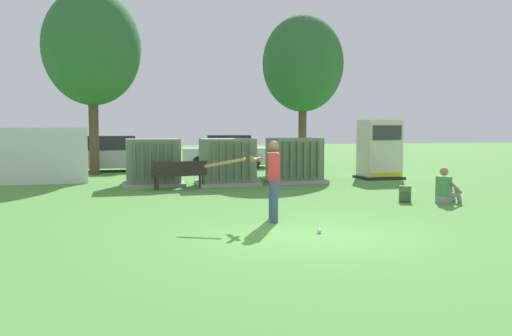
{
  "coord_description": "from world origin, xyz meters",
  "views": [
    {
      "loc": [
        -3.36,
        -9.31,
        2.05
      ],
      "look_at": [
        -0.08,
        3.5,
        1.0
      ],
      "focal_mm": 37.0,
      "sensor_mm": 36.0,
      "label": 1
    }
  ],
  "objects_px": {
    "transformer_mid_east": "(294,161)",
    "backpack": "(405,194)",
    "transformer_west": "(153,163)",
    "parked_car_leftmost": "(109,155)",
    "generator_enclosure": "(379,150)",
    "seated_spectator": "(446,189)",
    "parked_car_left_of_center": "(226,152)",
    "transformer_mid_west": "(227,162)",
    "batter": "(271,176)",
    "park_bench": "(180,173)",
    "sports_ball": "(319,231)"
  },
  "relations": [
    {
      "from": "transformer_mid_west",
      "to": "sports_ball",
      "type": "xyz_separation_m",
      "value": [
        0.05,
        -8.74,
        -0.74
      ]
    },
    {
      "from": "transformer_mid_west",
      "to": "batter",
      "type": "bearing_deg",
      "value": -93.88
    },
    {
      "from": "transformer_west",
      "to": "seated_spectator",
      "type": "xyz_separation_m",
      "value": [
        7.34,
        -6.17,
        -0.41
      ]
    },
    {
      "from": "transformer_mid_west",
      "to": "backpack",
      "type": "distance_m",
      "value": 6.64
    },
    {
      "from": "generator_enclosure",
      "to": "parked_car_leftmost",
      "type": "bearing_deg",
      "value": 149.17
    },
    {
      "from": "generator_enclosure",
      "to": "seated_spectator",
      "type": "relative_size",
      "value": 2.39
    },
    {
      "from": "parked_car_leftmost",
      "to": "parked_car_left_of_center",
      "type": "relative_size",
      "value": 0.96
    },
    {
      "from": "sports_ball",
      "to": "parked_car_left_of_center",
      "type": "relative_size",
      "value": 0.02
    },
    {
      "from": "transformer_mid_west",
      "to": "parked_car_left_of_center",
      "type": "bearing_deg",
      "value": 79.15
    },
    {
      "from": "transformer_mid_west",
      "to": "parked_car_leftmost",
      "type": "distance_m",
      "value": 8.03
    },
    {
      "from": "seated_spectator",
      "to": "parked_car_leftmost",
      "type": "bearing_deg",
      "value": 125.11
    },
    {
      "from": "sports_ball",
      "to": "parked_car_leftmost",
      "type": "xyz_separation_m",
      "value": [
        -4.2,
        15.62,
        0.71
      ]
    },
    {
      "from": "generator_enclosure",
      "to": "backpack",
      "type": "xyz_separation_m",
      "value": [
        -2.38,
        -6.09,
        -0.92
      ]
    },
    {
      "from": "parked_car_left_of_center",
      "to": "transformer_mid_east",
      "type": "bearing_deg",
      "value": -81.67
    },
    {
      "from": "seated_spectator",
      "to": "parked_car_left_of_center",
      "type": "bearing_deg",
      "value": 103.92
    },
    {
      "from": "transformer_mid_east",
      "to": "parked_car_left_of_center",
      "type": "distance_m",
      "value": 7.48
    },
    {
      "from": "backpack",
      "to": "parked_car_leftmost",
      "type": "xyz_separation_m",
      "value": [
        -7.98,
        12.27,
        0.54
      ]
    },
    {
      "from": "park_bench",
      "to": "seated_spectator",
      "type": "xyz_separation_m",
      "value": [
        6.55,
        -4.96,
        -0.16
      ]
    },
    {
      "from": "transformer_west",
      "to": "batter",
      "type": "bearing_deg",
      "value": -74.84
    },
    {
      "from": "generator_enclosure",
      "to": "backpack",
      "type": "distance_m",
      "value": 6.6
    },
    {
      "from": "transformer_west",
      "to": "transformer_mid_east",
      "type": "height_order",
      "value": "same"
    },
    {
      "from": "generator_enclosure",
      "to": "seated_spectator",
      "type": "distance_m",
      "value": 6.72
    },
    {
      "from": "batter",
      "to": "parked_car_leftmost",
      "type": "xyz_separation_m",
      "value": [
        -3.65,
        14.14,
        -0.22
      ]
    },
    {
      "from": "generator_enclosure",
      "to": "backpack",
      "type": "height_order",
      "value": "generator_enclosure"
    },
    {
      "from": "sports_ball",
      "to": "transformer_mid_east",
      "type": "bearing_deg",
      "value": 74.46
    },
    {
      "from": "transformer_mid_east",
      "to": "generator_enclosure",
      "type": "bearing_deg",
      "value": 7.51
    },
    {
      "from": "transformer_mid_east",
      "to": "parked_car_left_of_center",
      "type": "height_order",
      "value": "same"
    },
    {
      "from": "park_bench",
      "to": "seated_spectator",
      "type": "distance_m",
      "value": 8.21
    },
    {
      "from": "park_bench",
      "to": "parked_car_left_of_center",
      "type": "relative_size",
      "value": 0.42
    },
    {
      "from": "transformer_west",
      "to": "backpack",
      "type": "xyz_separation_m",
      "value": [
        6.38,
        -5.73,
        -0.57
      ]
    },
    {
      "from": "transformer_mid_west",
      "to": "generator_enclosure",
      "type": "distance_m",
      "value": 6.26
    },
    {
      "from": "sports_ball",
      "to": "parked_car_leftmost",
      "type": "relative_size",
      "value": 0.02
    },
    {
      "from": "generator_enclosure",
      "to": "batter",
      "type": "bearing_deg",
      "value": -130.15
    },
    {
      "from": "parked_car_left_of_center",
      "to": "backpack",
      "type": "bearing_deg",
      "value": -79.67
    },
    {
      "from": "transformer_west",
      "to": "parked_car_leftmost",
      "type": "xyz_separation_m",
      "value": [
        -1.59,
        6.54,
        -0.04
      ]
    },
    {
      "from": "generator_enclosure",
      "to": "sports_ball",
      "type": "height_order",
      "value": "generator_enclosure"
    },
    {
      "from": "park_bench",
      "to": "sports_ball",
      "type": "xyz_separation_m",
      "value": [
        1.81,
        -7.87,
        -0.49
      ]
    },
    {
      "from": "parked_car_leftmost",
      "to": "sports_ball",
      "type": "bearing_deg",
      "value": -74.96
    },
    {
      "from": "seated_spectator",
      "to": "transformer_mid_west",
      "type": "bearing_deg",
      "value": 129.39
    },
    {
      "from": "sports_ball",
      "to": "parked_car_leftmost",
      "type": "height_order",
      "value": "parked_car_leftmost"
    },
    {
      "from": "transformer_mid_east",
      "to": "seated_spectator",
      "type": "relative_size",
      "value": 2.18
    },
    {
      "from": "park_bench",
      "to": "sports_ball",
      "type": "bearing_deg",
      "value": -77.05
    },
    {
      "from": "transformer_west",
      "to": "batter",
      "type": "relative_size",
      "value": 1.21
    },
    {
      "from": "transformer_mid_east",
      "to": "parked_car_leftmost",
      "type": "height_order",
      "value": "same"
    },
    {
      "from": "transformer_mid_east",
      "to": "parked_car_left_of_center",
      "type": "bearing_deg",
      "value": 98.33
    },
    {
      "from": "generator_enclosure",
      "to": "sports_ball",
      "type": "distance_m",
      "value": 11.32
    },
    {
      "from": "transformer_west",
      "to": "parked_car_left_of_center",
      "type": "bearing_deg",
      "value": 61.13
    },
    {
      "from": "transformer_mid_east",
      "to": "backpack",
      "type": "distance_m",
      "value": 5.78
    },
    {
      "from": "transformer_mid_west",
      "to": "backpack",
      "type": "height_order",
      "value": "transformer_mid_west"
    },
    {
      "from": "generator_enclosure",
      "to": "transformer_mid_west",
      "type": "bearing_deg",
      "value": -173.64
    }
  ]
}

